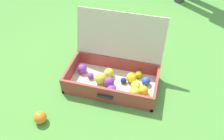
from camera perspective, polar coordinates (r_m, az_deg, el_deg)
ground_plane at (r=1.78m, az=-0.85°, el=-2.35°), size 16.00×16.00×0.00m
open_suitcase at (r=1.69m, az=0.72°, el=-0.19°), size 0.66×0.48×0.47m
stray_ball_on_grass at (r=1.56m, az=-17.48°, el=-11.22°), size 0.08×0.08×0.08m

